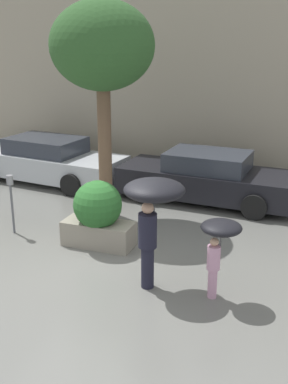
{
  "coord_description": "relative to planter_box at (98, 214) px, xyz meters",
  "views": [
    {
      "loc": [
        3.93,
        -7.18,
        4.12
      ],
      "look_at": [
        0.66,
        1.6,
        1.05
      ],
      "focal_mm": 45.0,
      "sensor_mm": 36.0,
      "label": 1
    }
  ],
  "objects": [
    {
      "name": "ground_plane",
      "position": [
        0.1,
        -0.99,
        -0.68
      ],
      "size": [
        40.0,
        40.0,
        0.0
      ],
      "primitive_type": "plane",
      "color": "slate"
    },
    {
      "name": "building_facade",
      "position": [
        0.1,
        5.51,
        2.32
      ],
      "size": [
        18.0,
        0.3,
        6.0
      ],
      "color": "#9E937F",
      "rests_on": "ground"
    },
    {
      "name": "planter_box",
      "position": [
        0.0,
        0.0,
        0.0
      ],
      "size": [
        1.45,
        0.99,
        1.38
      ],
      "color": "gray",
      "rests_on": "ground"
    },
    {
      "name": "person_adult",
      "position": [
        1.58,
        -1.17,
        0.84
      ],
      "size": [
        1.01,
        1.01,
        1.89
      ],
      "rotation": [
        0.0,
        0.0,
        1.04
      ],
      "color": "#1E1E2D",
      "rests_on": "ground"
    },
    {
      "name": "person_child",
      "position": [
        2.71,
        -1.2,
        0.38
      ],
      "size": [
        0.66,
        0.66,
        1.35
      ],
      "rotation": [
        0.0,
        0.0,
        0.29
      ],
      "color": "#D199B7",
      "rests_on": "ground"
    },
    {
      "name": "parked_car_near",
      "position": [
        1.42,
        3.54,
        -0.08
      ],
      "size": [
        4.61,
        2.11,
        1.29
      ],
      "rotation": [
        0.0,
        0.0,
        1.52
      ],
      "color": "black",
      "rests_on": "ground"
    },
    {
      "name": "parked_car_far",
      "position": [
        -3.42,
        3.67,
        -0.08
      ],
      "size": [
        4.87,
        2.3,
        1.29
      ],
      "rotation": [
        0.0,
        0.0,
        1.46
      ],
      "color": "#B7BCC1",
      "rests_on": "ground"
    },
    {
      "name": "street_tree",
      "position": [
        -0.62,
        1.72,
        3.15
      ],
      "size": [
        2.3,
        2.3,
        4.88
      ],
      "color": "brown",
      "rests_on": "ground"
    },
    {
      "name": "parking_meter",
      "position": [
        -2.02,
        -0.05,
        0.25
      ],
      "size": [
        0.14,
        0.14,
        1.31
      ],
      "color": "#595B60",
      "rests_on": "ground"
    }
  ]
}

